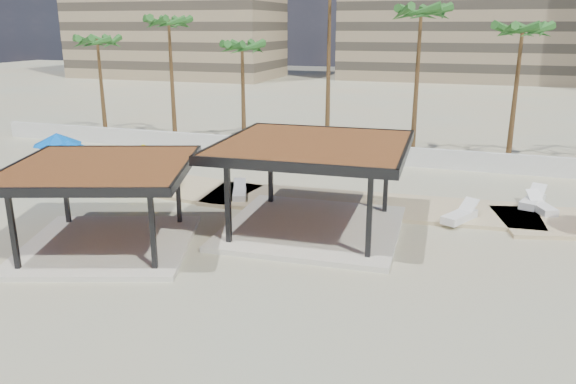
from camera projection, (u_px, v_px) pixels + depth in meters
name	position (u px, v px, depth m)	size (l,w,h in m)	color
ground	(279.00, 255.00, 21.69)	(200.00, 200.00, 0.00)	tan
promenade	(367.00, 201.00, 28.04)	(44.45, 7.97, 0.24)	#C6B284
boundary_wall	(361.00, 153.00, 36.07)	(56.00, 0.30, 1.20)	silver
pavilion_central	(313.00, 178.00, 23.64)	(8.01, 8.01, 3.89)	beige
pavilion_west	(103.00, 198.00, 21.85)	(8.57, 8.57, 3.43)	beige
umbrella_a	(57.00, 139.00, 31.98)	(3.31, 3.31, 2.45)	beige
umbrella_b	(143.00, 151.00, 29.20)	(3.15, 3.15, 2.41)	beige
umbrella_f	(69.00, 146.00, 30.63)	(2.99, 2.99, 2.34)	beige
lounger_a	(240.00, 193.00, 28.36)	(1.29, 2.04, 0.74)	white
lounger_b	(460.00, 216.00, 24.93)	(1.61, 2.22, 0.81)	white
lounger_c	(541.00, 207.00, 26.23)	(1.39, 2.13, 0.77)	white
lounger_d	(533.00, 201.00, 27.04)	(1.38, 2.34, 0.84)	white
palm_a	(98.00, 45.00, 42.67)	(3.00, 3.00, 8.17)	brown
palm_b	(169.00, 27.00, 40.84)	(3.00, 3.00, 9.56)	brown
palm_c	(242.00, 50.00, 38.92)	(3.00, 3.00, 7.92)	brown
palm_e	(421.00, 18.00, 34.97)	(3.00, 3.00, 10.14)	brown
palm_f	(522.00, 35.00, 33.61)	(3.00, 3.00, 9.10)	brown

